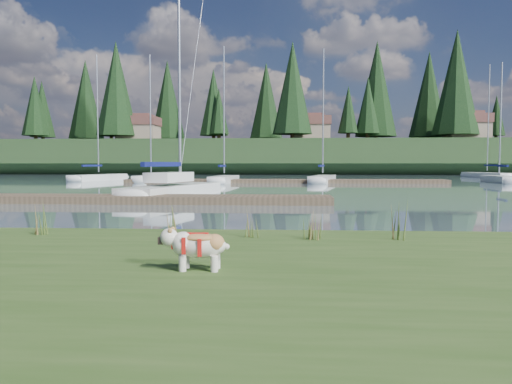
{
  "coord_description": "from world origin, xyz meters",
  "views": [
    {
      "loc": [
        2.25,
        -10.67,
        1.57
      ],
      "look_at": [
        1.61,
        -0.5,
        0.99
      ],
      "focal_mm": 35.0,
      "sensor_mm": 36.0,
      "label": 1
    }
  ],
  "objects": [
    {
      "name": "house_1",
      "position": [
        6.0,
        71.0,
        7.31
      ],
      "size": [
        6.3,
        5.3,
        4.65
      ],
      "color": "gray",
      "rests_on": "ridge"
    },
    {
      "name": "conifer_2",
      "position": [
        -25.0,
        68.0,
        13.54
      ],
      "size": [
        6.6,
        6.6,
        16.05
      ],
      "color": "#382619",
      "rests_on": "ridge"
    },
    {
      "name": "house_2",
      "position": [
        30.0,
        69.0,
        7.31
      ],
      "size": [
        6.3,
        5.3,
        4.65
      ],
      "color": "gray",
      "rests_on": "ridge"
    },
    {
      "name": "house_0",
      "position": [
        -22.0,
        70.0,
        7.31
      ],
      "size": [
        6.3,
        5.3,
        4.65
      ],
      "color": "gray",
      "rests_on": "ridge"
    },
    {
      "name": "sailboat_bg_3",
      "position": [
        5.36,
        32.22,
        0.33
      ],
      "size": [
        2.97,
        7.78,
        11.26
      ],
      "rotation": [
        0.0,
        0.0,
        1.37
      ],
      "color": "silver",
      "rests_on": "ground"
    },
    {
      "name": "conifer_6",
      "position": [
        28.0,
        68.0,
        13.99
      ],
      "size": [
        7.04,
        7.04,
        17.0
      ],
      "color": "#382619",
      "rests_on": "ridge"
    },
    {
      "name": "weed_3",
      "position": [
        -1.98,
        -2.34,
        0.59
      ],
      "size": [
        0.17,
        0.14,
        0.57
      ],
      "color": "#475B23",
      "rests_on": "bank"
    },
    {
      "name": "sailboat_bg_1",
      "position": [
        -9.65,
        32.97,
        0.33
      ],
      "size": [
        1.52,
        7.42,
        11.12
      ],
      "rotation": [
        0.0,
        0.0,
        1.57
      ],
      "color": "silver",
      "rests_on": "ground"
    },
    {
      "name": "bulldog",
      "position": [
        1.22,
        -5.04,
        0.65
      ],
      "size": [
        0.79,
        0.35,
        0.48
      ],
      "rotation": [
        0.0,
        0.0,
        3.14
      ],
      "color": "silver",
      "rests_on": "bank"
    },
    {
      "name": "sailboat_main",
      "position": [
        -2.97,
        13.26,
        0.42
      ],
      "size": [
        3.71,
        8.86,
        12.54
      ],
      "rotation": [
        0.0,
        0.0,
        1.33
      ],
      "color": "silver",
      "rests_on": "ground"
    },
    {
      "name": "conifer_5",
      "position": [
        15.0,
        70.0,
        10.83
      ],
      "size": [
        3.96,
        3.96,
        10.35
      ],
      "color": "#382619",
      "rests_on": "ridge"
    },
    {
      "name": "weed_0",
      "position": [
        0.17,
        -2.1,
        0.62
      ],
      "size": [
        0.17,
        0.14,
        0.66
      ],
      "color": "#475B23",
      "rests_on": "bank"
    },
    {
      "name": "conifer_4",
      "position": [
        3.0,
        66.0,
        13.09
      ],
      "size": [
        6.16,
        6.16,
        15.1
      ],
      "color": "#382619",
      "rests_on": "ridge"
    },
    {
      "name": "sailboat_bg_2",
      "position": [
        -2.9,
        30.79,
        0.33
      ],
      "size": [
        1.87,
        7.51,
        11.23
      ],
      "rotation": [
        0.0,
        0.0,
        1.52
      ],
      "color": "silver",
      "rests_on": "ground"
    },
    {
      "name": "sailboat_bg_4",
      "position": [
        20.02,
        32.85,
        0.33
      ],
      "size": [
        1.91,
        6.85,
        10.1
      ],
      "rotation": [
        0.0,
        0.0,
        1.48
      ],
      "color": "silver",
      "rests_on": "ground"
    },
    {
      "name": "sailboat_bg_5",
      "position": [
        24.78,
        48.28,
        0.32
      ],
      "size": [
        3.27,
        9.25,
        12.85
      ],
      "rotation": [
        0.0,
        0.0,
        1.74
      ],
      "color": "silver",
      "rests_on": "ground"
    },
    {
      "name": "bank",
      "position": [
        0.0,
        -6.0,
        0.17
      ],
      "size": [
        60.0,
        9.0,
        0.35
      ],
      "primitive_type": "cube",
      "color": "#334C1D",
      "rests_on": "ground"
    },
    {
      "name": "weed_4",
      "position": [
        2.55,
        -2.58,
        0.5
      ],
      "size": [
        0.17,
        0.14,
        0.36
      ],
      "color": "#475B23",
      "rests_on": "bank"
    },
    {
      "name": "weed_5",
      "position": [
        4.04,
        -2.59,
        0.64
      ],
      "size": [
        0.17,
        0.14,
        0.69
      ],
      "color": "#475B23",
      "rests_on": "bank"
    },
    {
      "name": "dock_far",
      "position": [
        2.0,
        30.0,
        0.15
      ],
      "size": [
        26.0,
        2.2,
        0.3
      ],
      "primitive_type": "cube",
      "color": "#4C3D2C",
      "rests_on": "ground"
    },
    {
      "name": "weed_1",
      "position": [
        1.66,
        -2.47,
        0.6
      ],
      "size": [
        0.17,
        0.14,
        0.59
      ],
      "color": "#475B23",
      "rests_on": "bank"
    },
    {
      "name": "conifer_1",
      "position": [
        -40.0,
        71.0,
        11.28
      ],
      "size": [
        4.4,
        4.4,
        11.3
      ],
      "color": "#382619",
      "rests_on": "ridge"
    },
    {
      "name": "weed_2",
      "position": [
        2.72,
        -2.64,
        0.58
      ],
      "size": [
        0.17,
        0.14,
        0.54
      ],
      "color": "#475B23",
      "rests_on": "bank"
    },
    {
      "name": "dock_near",
      "position": [
        -4.0,
        9.0,
        0.15
      ],
      "size": [
        16.0,
        2.0,
        0.3
      ],
      "primitive_type": "cube",
      "color": "#4C3D2C",
      "rests_on": "ground"
    },
    {
      "name": "conifer_3",
      "position": [
        -10.0,
        72.0,
        11.74
      ],
      "size": [
        4.84,
        4.84,
        12.25
      ],
      "color": "#382619",
      "rests_on": "ridge"
    },
    {
      "name": "ridge",
      "position": [
        0.0,
        73.0,
        2.5
      ],
      "size": [
        200.0,
        20.0,
        5.0
      ],
      "primitive_type": "cube",
      "color": "black",
      "rests_on": "ground"
    },
    {
      "name": "sailboat_bg_0",
      "position": [
        -15.24,
        35.77,
        0.32
      ],
      "size": [
        3.56,
        8.29,
        11.79
      ],
      "rotation": [
        0.0,
        0.0,
        1.32
      ],
      "color": "silver",
      "rests_on": "ground"
    },
    {
      "name": "mud_lip",
      "position": [
        0.0,
        -1.6,
        0.07
      ],
      "size": [
        60.0,
        0.5,
        0.14
      ],
      "primitive_type": "cube",
      "color": "#33281C",
      "rests_on": "ground"
    },
    {
      "name": "ground",
      "position": [
        0.0,
        30.0,
        0.0
      ],
      "size": [
        200.0,
        200.0,
        0.0
      ],
      "primitive_type": "plane",
      "color": "slate",
      "rests_on": "ground"
    }
  ]
}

